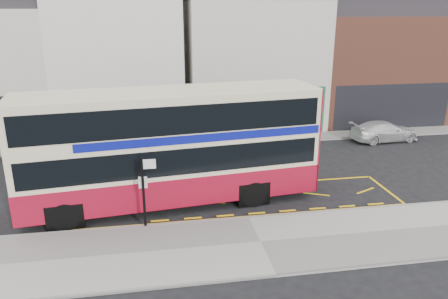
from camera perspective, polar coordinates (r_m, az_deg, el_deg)
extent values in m
plane|color=black|center=(18.01, 2.97, -8.69)|extent=(120.00, 120.00, 0.00)
cube|color=#A5A39C|center=(16.01, 4.79, -12.10)|extent=(40.00, 4.00, 0.15)
cube|color=gray|center=(17.65, 3.24, -9.01)|extent=(40.00, 0.15, 0.15)
cube|color=#A5A39C|center=(28.08, -1.88, 1.51)|extent=(50.00, 3.00, 0.15)
cube|color=white|center=(30.93, -13.35, 10.97)|extent=(8.00, 8.00, 9.00)
cube|color=black|center=(27.53, -13.36, 3.97)|extent=(7.36, 0.06, 3.20)
cube|color=black|center=(27.60, -13.33, 3.58)|extent=(5.60, 0.04, 2.00)
cube|color=silver|center=(31.71, 3.43, 11.13)|extent=(9.00, 8.00, 8.50)
cube|color=#126A3B|center=(28.37, 5.13, 4.80)|extent=(8.28, 0.06, 3.20)
cube|color=black|center=(28.43, 5.11, 4.42)|extent=(6.30, 0.04, 2.00)
cube|color=#9E543F|center=(34.90, 18.20, 10.09)|extent=(9.00, 8.00, 7.50)
cube|color=#28262B|center=(34.63, 18.99, 17.71)|extent=(9.00, 7.20, 1.80)
cube|color=black|center=(31.84, 21.07, 5.13)|extent=(8.28, 0.06, 3.20)
cube|color=black|center=(31.89, 21.01, 4.79)|extent=(6.30, 0.04, 2.00)
cube|color=beige|center=(18.33, -6.92, 0.66)|extent=(12.53, 4.17, 4.53)
cube|color=maroon|center=(18.89, -6.73, -4.11)|extent=(12.57, 4.22, 1.23)
cube|color=maroon|center=(20.17, 10.51, 2.11)|extent=(0.38, 2.82, 4.53)
cube|color=black|center=(18.42, -6.88, -0.25)|extent=(12.05, 4.18, 1.06)
cube|color=black|center=(17.97, -7.09, 4.82)|extent=(12.05, 4.18, 1.12)
cube|color=#0D148F|center=(18.36, -3.55, 2.70)|extent=(10.09, 3.94, 0.34)
cube|color=black|center=(18.63, -25.77, -2.71)|extent=(0.35, 2.56, 1.79)
cube|color=black|center=(18.09, -26.61, 3.10)|extent=(0.35, 2.56, 1.12)
cube|color=black|center=(18.31, -26.19, 0.41)|extent=(0.27, 1.95, 0.39)
cube|color=beige|center=(17.80, -7.19, 7.45)|extent=(12.52, 4.06, 0.13)
cylinder|color=black|center=(17.78, -20.06, -8.22)|extent=(1.15, 0.44, 1.12)
cylinder|color=black|center=(20.11, -19.69, -5.07)|extent=(1.15, 0.44, 1.12)
cylinder|color=black|center=(18.68, 3.88, -5.78)|extent=(1.15, 0.44, 1.12)
cylinder|color=black|center=(20.91, 1.50, -3.06)|extent=(1.15, 0.44, 1.12)
cube|color=black|center=(16.63, -10.47, -5.50)|extent=(0.09, 0.09, 2.77)
cube|color=white|center=(16.21, -9.72, -1.87)|extent=(0.50, 0.05, 0.41)
cube|color=white|center=(16.54, -10.54, -4.25)|extent=(0.32, 0.04, 0.46)
imported|color=silver|center=(25.69, -16.11, 0.73)|extent=(4.39, 1.86, 1.48)
imported|color=#37383D|center=(26.39, -5.71, 1.75)|extent=(4.33, 1.64, 1.41)
imported|color=silver|center=(29.40, 20.21, 2.26)|extent=(4.45, 2.11, 1.25)
cylinder|color=#301D15|center=(30.50, 9.71, 4.56)|extent=(0.24, 0.24, 2.16)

